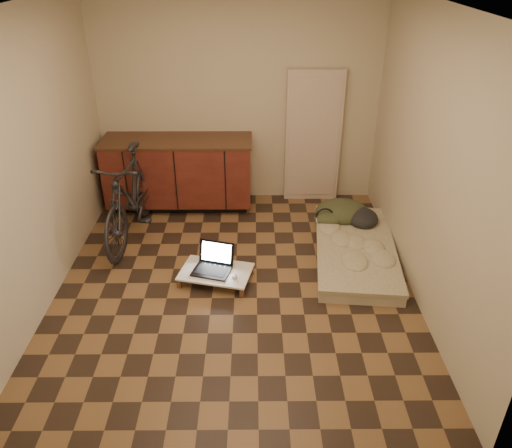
{
  "coord_description": "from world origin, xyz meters",
  "views": [
    {
      "loc": [
        0.18,
        -4.1,
        3.01
      ],
      "look_at": [
        0.21,
        0.24,
        0.55
      ],
      "focal_mm": 35.0,
      "sensor_mm": 36.0,
      "label": 1
    }
  ],
  "objects_px": {
    "bicycle": "(130,192)",
    "lap_desk": "(216,272)",
    "futon": "(355,250)",
    "laptop": "(213,265)"
  },
  "relations": [
    {
      "from": "futon",
      "to": "laptop",
      "type": "height_order",
      "value": "laptop"
    },
    {
      "from": "bicycle",
      "to": "lap_desk",
      "type": "bearing_deg",
      "value": -36.3
    },
    {
      "from": "futon",
      "to": "lap_desk",
      "type": "bearing_deg",
      "value": -157.59
    },
    {
      "from": "bicycle",
      "to": "laptop",
      "type": "height_order",
      "value": "bicycle"
    },
    {
      "from": "bicycle",
      "to": "lap_desk",
      "type": "relative_size",
      "value": 2.24
    },
    {
      "from": "futon",
      "to": "lap_desk",
      "type": "relative_size",
      "value": 2.31
    },
    {
      "from": "bicycle",
      "to": "futon",
      "type": "xyz_separation_m",
      "value": [
        2.5,
        -0.46,
        -0.49
      ]
    },
    {
      "from": "futon",
      "to": "lap_desk",
      "type": "height_order",
      "value": "futon"
    },
    {
      "from": "bicycle",
      "to": "futon",
      "type": "height_order",
      "value": "bicycle"
    },
    {
      "from": "lap_desk",
      "to": "futon",
      "type": "bearing_deg",
      "value": 30.11
    }
  ]
}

